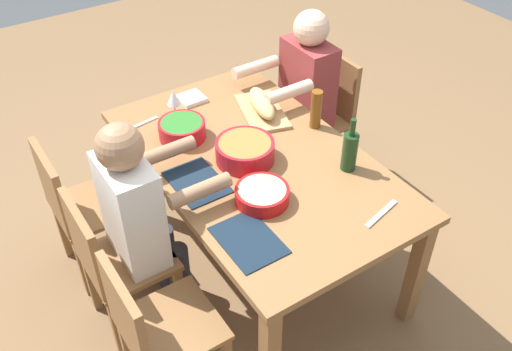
# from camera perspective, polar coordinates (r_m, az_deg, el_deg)

# --- Properties ---
(ground_plane) EXTENTS (8.00, 8.00, 0.00)m
(ground_plane) POSITION_cam_1_polar(r_m,az_deg,el_deg) (3.38, -0.00, -8.24)
(ground_plane) COLOR brown
(dining_table) EXTENTS (1.68, 1.00, 0.74)m
(dining_table) POSITION_cam_1_polar(r_m,az_deg,el_deg) (2.92, -0.00, 0.43)
(dining_table) COLOR olive
(dining_table) RESTS_ON ground_plane
(chair_far_center) EXTENTS (0.40, 0.40, 0.85)m
(chair_far_center) POSITION_cam_1_polar(r_m,az_deg,el_deg) (2.80, -14.37, -8.23)
(chair_far_center) COLOR olive
(chair_far_center) RESTS_ON ground_plane
(diner_far_center) EXTENTS (0.41, 0.53, 1.20)m
(diner_far_center) POSITION_cam_1_polar(r_m,az_deg,el_deg) (2.68, -11.50, -3.65)
(diner_far_center) COLOR #2D2D38
(diner_far_center) RESTS_ON ground_plane
(chair_far_right) EXTENTS (0.40, 0.40, 0.85)m
(chair_far_right) POSITION_cam_1_polar(r_m,az_deg,el_deg) (3.13, -17.51, -2.83)
(chair_far_right) COLOR olive
(chair_far_right) RESTS_ON ground_plane
(chair_near_right) EXTENTS (0.40, 0.40, 0.85)m
(chair_near_right) POSITION_cam_1_polar(r_m,az_deg,el_deg) (3.73, 6.75, 6.50)
(chair_near_right) COLOR olive
(chair_near_right) RESTS_ON ground_plane
(diner_near_right) EXTENTS (0.41, 0.53, 1.20)m
(diner_near_right) POSITION_cam_1_polar(r_m,az_deg,el_deg) (3.51, 4.65, 8.56)
(diner_near_right) COLOR #2D2D38
(diner_near_right) RESTS_ON ground_plane
(chair_far_left) EXTENTS (0.40, 0.40, 0.85)m
(chair_far_left) POSITION_cam_1_polar(r_m,az_deg,el_deg) (2.51, -10.32, -14.92)
(chair_far_left) COLOR olive
(chair_far_left) RESTS_ON ground_plane
(serving_bowl_greens) EXTENTS (0.25, 0.25, 0.10)m
(serving_bowl_greens) POSITION_cam_1_polar(r_m,az_deg,el_deg) (3.01, -7.46, 4.70)
(serving_bowl_greens) COLOR #B21923
(serving_bowl_greens) RESTS_ON dining_table
(serving_bowl_pasta) EXTENTS (0.25, 0.25, 0.07)m
(serving_bowl_pasta) POSITION_cam_1_polar(r_m,az_deg,el_deg) (2.60, 0.61, -1.89)
(serving_bowl_pasta) COLOR red
(serving_bowl_pasta) RESTS_ON dining_table
(serving_bowl_fruit) EXTENTS (0.30, 0.30, 0.11)m
(serving_bowl_fruit) POSITION_cam_1_polar(r_m,az_deg,el_deg) (2.83, -1.13, 2.58)
(serving_bowl_fruit) COLOR #B21923
(serving_bowl_fruit) RESTS_ON dining_table
(cutting_board) EXTENTS (0.45, 0.32, 0.02)m
(cutting_board) POSITION_cam_1_polar(r_m,az_deg,el_deg) (3.21, 0.60, 6.48)
(cutting_board) COLOR tan
(cutting_board) RESTS_ON dining_table
(bread_loaf) EXTENTS (0.34, 0.20, 0.09)m
(bread_loaf) POSITION_cam_1_polar(r_m,az_deg,el_deg) (3.18, 0.61, 7.31)
(bread_loaf) COLOR tan
(bread_loaf) RESTS_ON cutting_board
(wine_bottle) EXTENTS (0.08, 0.08, 0.29)m
(wine_bottle) POSITION_cam_1_polar(r_m,az_deg,el_deg) (2.78, 9.43, 2.49)
(wine_bottle) COLOR #193819
(wine_bottle) RESTS_ON dining_table
(beer_bottle) EXTENTS (0.06, 0.06, 0.22)m
(beer_bottle) POSITION_cam_1_polar(r_m,az_deg,el_deg) (3.06, 6.07, 6.65)
(beer_bottle) COLOR brown
(beer_bottle) RESTS_ON dining_table
(wine_glass) EXTENTS (0.08, 0.08, 0.17)m
(wine_glass) POSITION_cam_1_polar(r_m,az_deg,el_deg) (3.15, -8.30, 7.67)
(wine_glass) COLOR silver
(wine_glass) RESTS_ON dining_table
(placemat_far_center) EXTENTS (0.32, 0.23, 0.01)m
(placemat_far_center) POSITION_cam_1_polar(r_m,az_deg,el_deg) (2.74, -5.98, -0.66)
(placemat_far_center) COLOR #142333
(placemat_far_center) RESTS_ON dining_table
(fork_far_right) EXTENTS (0.04, 0.17, 0.01)m
(fork_far_right) POSITION_cam_1_polar(r_m,az_deg,el_deg) (3.18, -11.18, 5.23)
(fork_far_right) COLOR silver
(fork_far_right) RESTS_ON dining_table
(placemat_far_left) EXTENTS (0.32, 0.23, 0.01)m
(placemat_far_left) POSITION_cam_1_polar(r_m,az_deg,el_deg) (2.44, -0.76, -6.54)
(placemat_far_left) COLOR #142333
(placemat_far_left) RESTS_ON dining_table
(carving_knife) EXTENTS (0.08, 0.23, 0.01)m
(carving_knife) POSITION_cam_1_polar(r_m,az_deg,el_deg) (2.62, 12.52, -3.77)
(carving_knife) COLOR silver
(carving_knife) RESTS_ON dining_table
(napkin_stack) EXTENTS (0.14, 0.14, 0.02)m
(napkin_stack) POSITION_cam_1_polar(r_m,az_deg,el_deg) (3.34, -6.53, 7.73)
(napkin_stack) COLOR white
(napkin_stack) RESTS_ON dining_table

